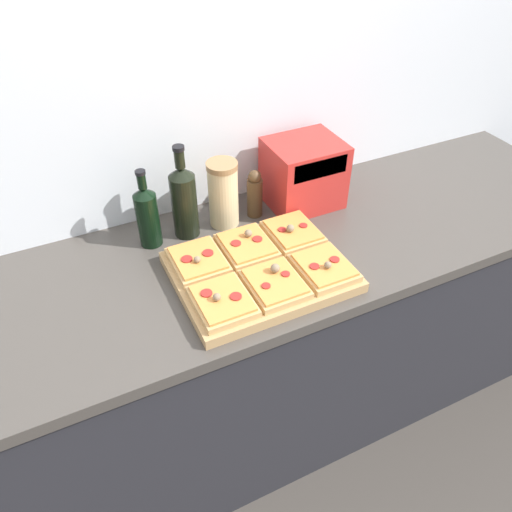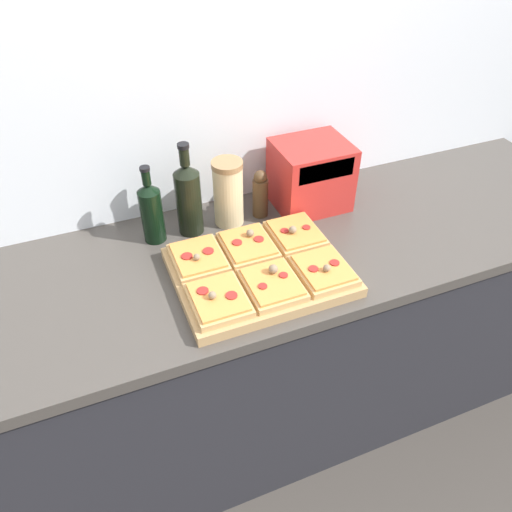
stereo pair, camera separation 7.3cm
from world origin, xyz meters
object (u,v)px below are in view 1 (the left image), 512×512
at_px(cutting_board, 260,271).
at_px(wine_bottle, 184,200).
at_px(pepper_mill, 255,194).
at_px(olive_oil_bottle, 147,215).
at_px(toaster_oven, 304,173).
at_px(grain_jar_tall, 223,194).

height_order(cutting_board, wine_bottle, wine_bottle).
relative_size(cutting_board, wine_bottle, 1.58).
height_order(cutting_board, pepper_mill, pepper_mill).
bearing_deg(wine_bottle, olive_oil_bottle, 180.00).
xyz_separation_m(olive_oil_bottle, wine_bottle, (0.12, -0.00, 0.02)).
xyz_separation_m(wine_bottle, pepper_mill, (0.24, 0.00, -0.05)).
height_order(cutting_board, toaster_oven, toaster_oven).
bearing_deg(grain_jar_tall, pepper_mill, 0.00).
bearing_deg(grain_jar_tall, olive_oil_bottle, 180.00).
xyz_separation_m(grain_jar_tall, pepper_mill, (0.11, 0.00, -0.03)).
height_order(wine_bottle, grain_jar_tall, wine_bottle).
xyz_separation_m(pepper_mill, toaster_oven, (0.18, -0.00, 0.03)).
distance_m(wine_bottle, grain_jar_tall, 0.13).
distance_m(olive_oil_bottle, toaster_oven, 0.55).
height_order(wine_bottle, toaster_oven, wine_bottle).
distance_m(cutting_board, pepper_mill, 0.32).
relative_size(wine_bottle, pepper_mill, 1.84).
relative_size(olive_oil_bottle, wine_bottle, 0.84).
height_order(grain_jar_tall, pepper_mill, grain_jar_tall).
xyz_separation_m(cutting_board, grain_jar_tall, (0.01, 0.29, 0.10)).
bearing_deg(olive_oil_bottle, cutting_board, -50.16).
bearing_deg(grain_jar_tall, cutting_board, -91.66).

